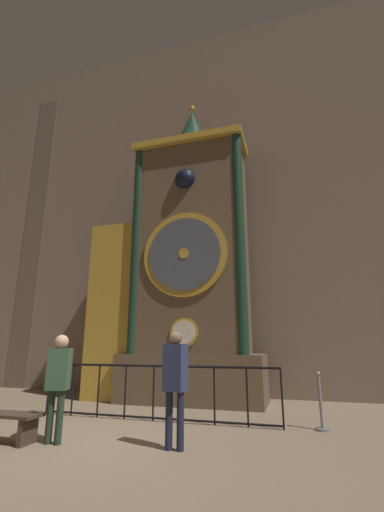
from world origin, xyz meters
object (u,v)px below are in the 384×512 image
object	(u,v)px
visitor_far	(175,377)
stanchion_post	(321,411)
clock_tower	(178,270)
visitor_near	(59,376)

from	to	relation	value
visitor_far	stanchion_post	distance (m)	2.97
clock_tower	visitor_near	xyz separation A→B (m)	(-0.55, -4.32, -2.62)
visitor_near	visitor_far	xyz separation A→B (m)	(1.93, 0.24, 0.01)
visitor_near	visitor_far	bearing A→B (deg)	-9.20
clock_tower	visitor_far	bearing A→B (deg)	-71.30
stanchion_post	clock_tower	bearing A→B (deg)	148.51
clock_tower	visitor_near	distance (m)	5.09
clock_tower	visitor_near	size ratio (longest dim) A/B	5.53
clock_tower	stanchion_post	bearing A→B (deg)	-31.49
visitor_near	visitor_far	world-z (taller)	visitor_far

